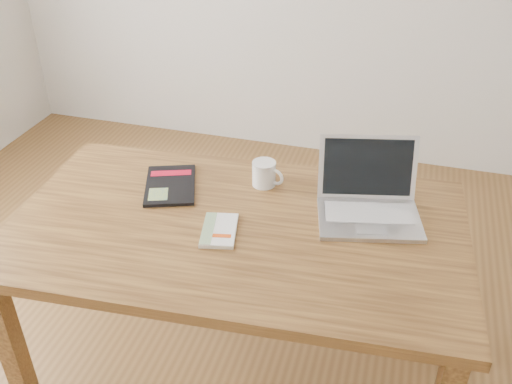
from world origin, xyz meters
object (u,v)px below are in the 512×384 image
(white_guidebook, at_px, (219,230))
(coffee_mug, at_px, (265,173))
(desk, at_px, (237,246))
(black_guidebook, at_px, (170,185))
(laptop, at_px, (369,200))

(white_guidebook, distance_m, coffee_mug, 0.33)
(desk, distance_m, black_guidebook, 0.36)
(desk, relative_size, white_guidebook, 7.90)
(desk, bearing_deg, black_guidebook, 148.81)
(white_guidebook, distance_m, laptop, 0.52)
(black_guidebook, bearing_deg, coffee_mug, -2.06)
(desk, bearing_deg, laptop, 21.25)
(desk, xyz_separation_m, black_guidebook, (-0.31, 0.16, 0.10))
(laptop, bearing_deg, coffee_mug, 155.88)
(coffee_mug, bearing_deg, laptop, 4.79)
(coffee_mug, bearing_deg, desk, -79.35)
(desk, distance_m, coffee_mug, 0.30)
(coffee_mug, bearing_deg, white_guidebook, -85.66)
(white_guidebook, height_order, coffee_mug, coffee_mug)
(white_guidebook, relative_size, laptop, 0.50)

